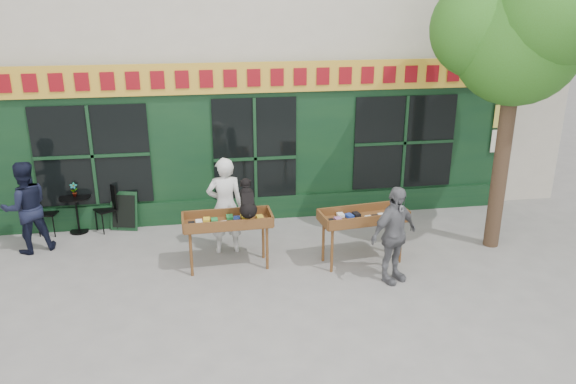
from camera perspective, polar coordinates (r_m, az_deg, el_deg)
name	(u,v)px	position (r m, az deg, el deg)	size (l,w,h in m)	color
ground	(271,269)	(9.94, -1.77, -7.78)	(80.00, 80.00, 0.00)	slate
street_tree	(520,22)	(10.63, 22.53, 15.70)	(3.05, 2.90, 5.60)	#382619
book_cart_center	(227,224)	(9.72, -6.17, -3.20)	(1.52, 0.67, 0.99)	brown
dog	(247,198)	(9.52, -4.15, -0.60)	(0.34, 0.60, 0.60)	black
woman	(225,206)	(10.29, -6.40, -1.38)	(0.66, 0.43, 1.81)	silver
book_cart_right	(363,219)	(9.93, 7.63, -2.76)	(1.56, 0.80, 0.99)	brown
man_right	(394,235)	(9.36, 10.69, -4.31)	(0.97, 0.41, 1.66)	#5E5F63
bistro_table	(76,207)	(11.94, -20.72, -1.43)	(0.60, 0.60, 0.76)	black
bistro_chair_left	(43,208)	(12.09, -23.66, -1.48)	(0.43, 0.42, 0.95)	black
bistro_chair_right	(109,204)	(11.86, -17.74, -1.13)	(0.50, 0.50, 0.95)	black
potted_plant	(74,190)	(11.82, -20.93, 0.22)	(0.15, 0.10, 0.28)	gray
man_left	(26,207)	(11.31, -25.07, -1.43)	(0.84, 0.66, 1.73)	black
chalkboard	(124,211)	(11.82, -16.34, -1.88)	(0.59, 0.32, 0.79)	black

